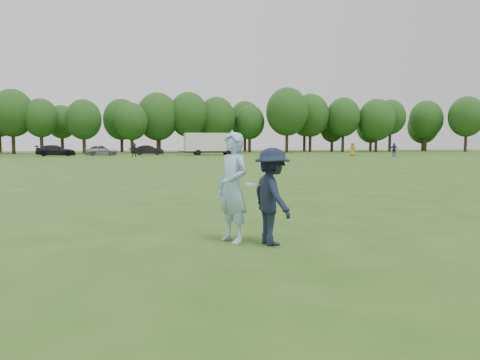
{
  "coord_description": "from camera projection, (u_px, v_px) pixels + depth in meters",
  "views": [
    {
      "loc": [
        -1.6,
        -8.24,
        1.87
      ],
      "look_at": [
        0.55,
        1.08,
        1.1
      ],
      "focal_mm": 35.0,
      "sensor_mm": 36.0,
      "label": 1
    }
  ],
  "objects": [
    {
      "name": "player_far_b",
      "position": [
        394.0,
        150.0,
        59.35
      ],
      "size": [
        1.11,
        0.97,
        1.8
      ],
      "primitive_type": "imported",
      "rotation": [
        0.0,
        0.0,
        -0.63
      ],
      "color": "navy",
      "rests_on": "ground"
    },
    {
      "name": "player_far_c",
      "position": [
        353.0,
        149.0,
        62.9
      ],
      "size": [
        1.04,
        1.08,
        1.86
      ],
      "primitive_type": "imported",
      "rotation": [
        0.0,
        0.0,
        2.26
      ],
      "color": "#C78717",
      "rests_on": "ground"
    },
    {
      "name": "car_f",
      "position": [
        149.0,
        150.0,
        68.16
      ],
      "size": [
        4.45,
        1.88,
        1.43
      ],
      "primitive_type": "imported",
      "rotation": [
        0.0,
        0.0,
        1.48
      ],
      "color": "black",
      "rests_on": "ground"
    },
    {
      "name": "car_d",
      "position": [
        56.0,
        151.0,
        63.27
      ],
      "size": [
        5.31,
        2.58,
        1.49
      ],
      "primitive_type": "imported",
      "rotation": [
        0.0,
        0.0,
        1.67
      ],
      "color": "black",
      "rests_on": "ground"
    },
    {
      "name": "ground",
      "position": [
        224.0,
        245.0,
        8.51
      ],
      "size": [
        200.0,
        200.0,
        0.0
      ],
      "primitive_type": "plane",
      "color": "#284A15",
      "rests_on": "ground"
    },
    {
      "name": "car_e",
      "position": [
        101.0,
        150.0,
        64.5
      ],
      "size": [
        4.53,
        2.19,
        1.49
      ],
      "primitive_type": "imported",
      "rotation": [
        0.0,
        0.0,
        1.67
      ],
      "color": "slate",
      "rests_on": "ground"
    },
    {
      "name": "player_far_d",
      "position": [
        134.0,
        150.0,
        60.6
      ],
      "size": [
        1.7,
        0.68,
        1.79
      ],
      "primitive_type": "imported",
      "rotation": [
        0.0,
        0.0,
        0.1
      ],
      "color": "black",
      "rests_on": "ground"
    },
    {
      "name": "disc_in_play",
      "position": [
        252.0,
        184.0,
        8.57
      ],
      "size": [
        0.28,
        0.28,
        0.06
      ],
      "color": "white",
      "rests_on": "ground"
    },
    {
      "name": "field_cone",
      "position": [
        294.0,
        156.0,
        57.86
      ],
      "size": [
        0.28,
        0.28,
        0.3
      ],
      "primitive_type": "cone",
      "color": "#E0530B",
      "rests_on": "ground"
    },
    {
      "name": "treeline",
      "position": [
        157.0,
        118.0,
        83.32
      ],
      "size": [
        130.35,
        18.39,
        11.74
      ],
      "color": "#332114",
      "rests_on": "ground"
    },
    {
      "name": "thrower",
      "position": [
        233.0,
        187.0,
        8.74
      ],
      "size": [
        0.77,
        0.89,
        2.06
      ],
      "primitive_type": "imported",
      "rotation": [
        0.0,
        0.0,
        -1.11
      ],
      "color": "#99C3ED",
      "rests_on": "ground"
    },
    {
      "name": "cargo_trailer",
      "position": [
        212.0,
        143.0,
        68.0
      ],
      "size": [
        9.0,
        2.75,
        3.2
      ],
      "color": "white",
      "rests_on": "ground"
    },
    {
      "name": "defender",
      "position": [
        272.0,
        196.0,
        8.53
      ],
      "size": [
        0.84,
        1.24,
        1.78
      ],
      "primitive_type": "imported",
      "rotation": [
        0.0,
        0.0,
        1.74
      ],
      "color": "#171E32",
      "rests_on": "ground"
    }
  ]
}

